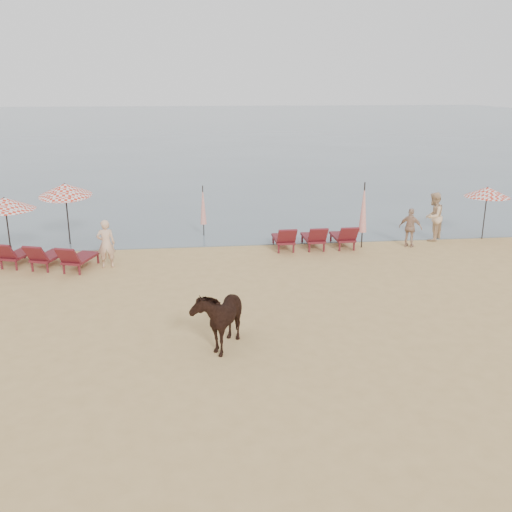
# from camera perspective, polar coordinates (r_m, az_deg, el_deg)

# --- Properties ---
(ground) EXTENTS (120.00, 120.00, 0.00)m
(ground) POSITION_cam_1_polar(r_m,az_deg,el_deg) (13.07, 2.61, -11.03)
(ground) COLOR tan
(ground) RESTS_ON ground
(sea) EXTENTS (160.00, 140.00, 0.06)m
(sea) POSITION_cam_1_polar(r_m,az_deg,el_deg) (91.60, -5.63, 13.03)
(sea) COLOR #51606B
(sea) RESTS_ON ground
(lounger_cluster_left) EXTENTS (4.56, 3.05, 0.67)m
(lounger_cluster_left) POSITION_cam_1_polar(r_m,az_deg,el_deg) (21.09, -21.63, 0.15)
(lounger_cluster_left) COLOR maroon
(lounger_cluster_left) RESTS_ON ground
(lounger_cluster_right) EXTENTS (3.05, 1.82, 0.67)m
(lounger_cluster_right) POSITION_cam_1_polar(r_m,az_deg,el_deg) (21.92, 5.86, 1.88)
(lounger_cluster_right) COLOR maroon
(lounger_cluster_right) RESTS_ON ground
(umbrella_open_left_a) EXTENTS (2.04, 2.04, 2.32)m
(umbrella_open_left_a) POSITION_cam_1_polar(r_m,az_deg,el_deg) (21.76, -23.83, 4.81)
(umbrella_open_left_a) COLOR black
(umbrella_open_left_a) RESTS_ON ground
(umbrella_open_left_b) EXTENTS (1.99, 2.03, 2.54)m
(umbrella_open_left_b) POSITION_cam_1_polar(r_m,az_deg,el_deg) (23.18, -18.56, 6.31)
(umbrella_open_left_b) COLOR black
(umbrella_open_left_b) RESTS_ON ground
(umbrella_open_right) EXTENTS (1.77, 1.77, 2.16)m
(umbrella_open_right) POSITION_cam_1_polar(r_m,az_deg,el_deg) (24.70, 22.13, 5.95)
(umbrella_open_right) COLOR black
(umbrella_open_right) RESTS_ON ground
(umbrella_closed_left) EXTENTS (0.26, 0.26, 2.12)m
(umbrella_closed_left) POSITION_cam_1_polar(r_m,az_deg,el_deg) (23.56, -5.31, 5.07)
(umbrella_closed_left) COLOR black
(umbrella_closed_left) RESTS_ON ground
(umbrella_closed_right) EXTENTS (0.31, 0.31, 2.55)m
(umbrella_closed_right) POSITION_cam_1_polar(r_m,az_deg,el_deg) (22.12, 10.70, 4.76)
(umbrella_closed_right) COLOR black
(umbrella_closed_right) RESTS_ON ground
(cow) EXTENTS (1.49, 2.02, 1.55)m
(cow) POSITION_cam_1_polar(r_m,az_deg,el_deg) (13.77, -3.64, -5.96)
(cow) COLOR black
(cow) RESTS_ON ground
(beachgoer_left) EXTENTS (0.65, 0.47, 1.68)m
(beachgoer_left) POSITION_cam_1_polar(r_m,az_deg,el_deg) (20.18, -14.77, 1.20)
(beachgoer_left) COLOR #E0AE8C
(beachgoer_left) RESTS_ON ground
(beachgoer_right_a) EXTENTS (1.19, 1.19, 1.95)m
(beachgoer_right_a) POSITION_cam_1_polar(r_m,az_deg,el_deg) (24.00, 17.31, 3.79)
(beachgoer_right_a) COLOR #D8B187
(beachgoer_right_a) RESTS_ON ground
(beachgoer_right_b) EXTENTS (0.94, 0.82, 1.52)m
(beachgoer_right_b) POSITION_cam_1_polar(r_m,az_deg,el_deg) (22.81, 15.19, 2.74)
(beachgoer_right_b) COLOR tan
(beachgoer_right_b) RESTS_ON ground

